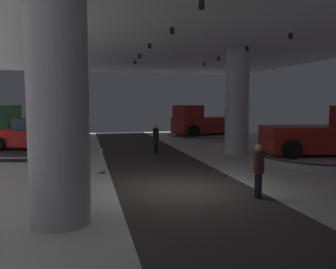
{
  "coord_description": "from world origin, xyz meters",
  "views": [
    {
      "loc": [
        -3.08,
        -10.89,
        2.79
      ],
      "look_at": [
        0.39,
        4.03,
        1.4
      ],
      "focal_mm": 38.07,
      "sensor_mm": 36.0,
      "label": 1
    }
  ],
  "objects_px": {
    "display_platform_deep_right": "(207,136)",
    "visitor_walking_far": "(259,167)",
    "column_right": "(237,103)",
    "display_car_far_left": "(34,135)",
    "pickup_truck_mid_right": "(328,135)",
    "pickup_truck_deep_right": "(203,123)",
    "pickup_truck_deep_left": "(23,125)",
    "display_platform_far_left": "(34,151)",
    "display_platform_mid_right": "(320,158)",
    "column_left": "(58,104)",
    "display_platform_deep_left": "(28,140)",
    "visitor_walking_near": "(156,137)"
  },
  "relations": [
    {
      "from": "pickup_truck_deep_left",
      "to": "display_platform_far_left",
      "type": "xyz_separation_m",
      "value": [
        1.4,
        -5.54,
        -1.1
      ]
    },
    {
      "from": "pickup_truck_deep_right",
      "to": "display_platform_far_left",
      "type": "height_order",
      "value": "pickup_truck_deep_right"
    },
    {
      "from": "column_left",
      "to": "display_platform_deep_left",
      "type": "distance_m",
      "value": 18.36
    },
    {
      "from": "pickup_truck_mid_right",
      "to": "visitor_walking_near",
      "type": "xyz_separation_m",
      "value": [
        -7.3,
        4.57,
        -0.36
      ]
    },
    {
      "from": "column_left",
      "to": "pickup_truck_deep_right",
      "type": "distance_m",
      "value": 20.58
    },
    {
      "from": "column_left",
      "to": "display_platform_far_left",
      "type": "distance_m",
      "value": 12.62
    },
    {
      "from": "pickup_truck_mid_right",
      "to": "visitor_walking_far",
      "type": "xyz_separation_m",
      "value": [
        -6.17,
        -5.13,
        -0.36
      ]
    },
    {
      "from": "column_left",
      "to": "display_platform_mid_right",
      "type": "relative_size",
      "value": 0.97
    },
    {
      "from": "display_platform_deep_left",
      "to": "column_right",
      "type": "bearing_deg",
      "value": -35.61
    },
    {
      "from": "pickup_truck_mid_right",
      "to": "pickup_truck_deep_right",
      "type": "height_order",
      "value": "pickup_truck_mid_right"
    },
    {
      "from": "pickup_truck_deep_left",
      "to": "visitor_walking_far",
      "type": "distance_m",
      "value": 19.03
    },
    {
      "from": "display_platform_deep_left",
      "to": "display_platform_far_left",
      "type": "distance_m",
      "value": 5.83
    },
    {
      "from": "pickup_truck_deep_left",
      "to": "display_platform_mid_right",
      "type": "relative_size",
      "value": 0.98
    },
    {
      "from": "display_car_far_left",
      "to": "display_platform_far_left",
      "type": "bearing_deg",
      "value": 154.05
    },
    {
      "from": "display_platform_deep_left",
      "to": "visitor_walking_near",
      "type": "xyz_separation_m",
      "value": [
        7.65,
        -7.23,
        0.74
      ]
    },
    {
      "from": "visitor_walking_near",
      "to": "visitor_walking_far",
      "type": "height_order",
      "value": "same"
    },
    {
      "from": "column_left",
      "to": "visitor_walking_near",
      "type": "distance_m",
      "value": 11.63
    },
    {
      "from": "column_right",
      "to": "display_platform_mid_right",
      "type": "distance_m",
      "value": 5.0
    },
    {
      "from": "display_platform_deep_right",
      "to": "visitor_walking_far",
      "type": "height_order",
      "value": "visitor_walking_far"
    },
    {
      "from": "display_platform_mid_right",
      "to": "pickup_truck_deep_right",
      "type": "distance_m",
      "value": 12.18
    },
    {
      "from": "column_left",
      "to": "display_platform_deep_right",
      "type": "relative_size",
      "value": 0.91
    },
    {
      "from": "pickup_truck_deep_left",
      "to": "pickup_truck_deep_right",
      "type": "relative_size",
      "value": 0.98
    },
    {
      "from": "pickup_truck_deep_left",
      "to": "display_platform_deep_right",
      "type": "height_order",
      "value": "pickup_truck_deep_left"
    },
    {
      "from": "display_platform_deep_left",
      "to": "pickup_truck_mid_right",
      "type": "relative_size",
      "value": 1.02
    },
    {
      "from": "column_right",
      "to": "display_platform_deep_left",
      "type": "distance_m",
      "value": 14.79
    },
    {
      "from": "column_left",
      "to": "column_right",
      "type": "height_order",
      "value": "same"
    },
    {
      "from": "display_car_far_left",
      "to": "column_left",
      "type": "bearing_deg",
      "value": -79.91
    },
    {
      "from": "pickup_truck_deep_left",
      "to": "column_left",
      "type": "bearing_deg",
      "value": -78.52
    },
    {
      "from": "column_right",
      "to": "display_platform_mid_right",
      "type": "bearing_deg",
      "value": -49.42
    },
    {
      "from": "display_platform_deep_right",
      "to": "display_platform_far_left",
      "type": "xyz_separation_m",
      "value": [
        -12.09,
        -6.07,
        -0.02
      ]
    },
    {
      "from": "column_right",
      "to": "pickup_truck_deep_left",
      "type": "bearing_deg",
      "value": 145.57
    },
    {
      "from": "visitor_walking_far",
      "to": "display_platform_deep_left",
      "type": "bearing_deg",
      "value": 117.42
    },
    {
      "from": "column_right",
      "to": "display_platform_deep_left",
      "type": "relative_size",
      "value": 0.97
    },
    {
      "from": "display_platform_deep_left",
      "to": "column_left",
      "type": "bearing_deg",
      "value": -79.46
    },
    {
      "from": "pickup_truck_mid_right",
      "to": "pickup_truck_deep_right",
      "type": "relative_size",
      "value": 0.99
    },
    {
      "from": "display_platform_deep_right",
      "to": "display_platform_deep_left",
      "type": "bearing_deg",
      "value": -178.48
    },
    {
      "from": "pickup_truck_deep_right",
      "to": "visitor_walking_far",
      "type": "xyz_separation_m",
      "value": [
        -4.14,
        -17.2,
        -0.29
      ]
    },
    {
      "from": "column_left",
      "to": "visitor_walking_near",
      "type": "height_order",
      "value": "column_left"
    },
    {
      "from": "visitor_walking_far",
      "to": "visitor_walking_near",
      "type": "bearing_deg",
      "value": 96.65
    },
    {
      "from": "display_platform_deep_right",
      "to": "visitor_walking_near",
      "type": "bearing_deg",
      "value": -126.35
    },
    {
      "from": "pickup_truck_deep_left",
      "to": "visitor_walking_far",
      "type": "relative_size",
      "value": 3.49
    },
    {
      "from": "display_platform_deep_right",
      "to": "visitor_walking_near",
      "type": "height_order",
      "value": "visitor_walking_near"
    },
    {
      "from": "display_platform_mid_right",
      "to": "display_platform_deep_right",
      "type": "height_order",
      "value": "display_platform_mid_right"
    },
    {
      "from": "column_right",
      "to": "display_car_far_left",
      "type": "bearing_deg",
      "value": 165.57
    },
    {
      "from": "column_left",
      "to": "display_platform_deep_right",
      "type": "height_order",
      "value": "column_left"
    },
    {
      "from": "visitor_walking_far",
      "to": "display_platform_deep_right",
      "type": "bearing_deg",
      "value": 75.56
    },
    {
      "from": "display_platform_deep_right",
      "to": "pickup_truck_deep_right",
      "type": "distance_m",
      "value": 1.1
    },
    {
      "from": "display_platform_mid_right",
      "to": "pickup_truck_mid_right",
      "type": "relative_size",
      "value": 1.02
    },
    {
      "from": "display_platform_far_left",
      "to": "visitor_walking_near",
      "type": "bearing_deg",
      "value": -13.06
    },
    {
      "from": "column_right",
      "to": "display_platform_deep_right",
      "type": "bearing_deg",
      "value": 81.07
    }
  ]
}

